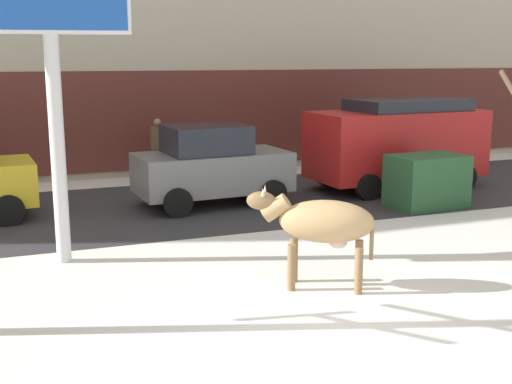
{
  "coord_description": "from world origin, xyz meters",
  "views": [
    {
      "loc": [
        -3.61,
        -6.51,
        3.4
      ],
      "look_at": [
        0.34,
        3.81,
        1.1
      ],
      "focal_mm": 45.89,
      "sensor_mm": 36.0,
      "label": 1
    }
  ],
  "objects_px": {
    "cow_tan": "(322,223)",
    "car_red_van": "(398,141)",
    "car_grey_hatchback": "(211,165)",
    "dumpster": "(427,181)",
    "pedestrian_near_billboard": "(158,149)"
  },
  "relations": [
    {
      "from": "dumpster",
      "to": "car_grey_hatchback",
      "type": "bearing_deg",
      "value": 156.47
    },
    {
      "from": "cow_tan",
      "to": "car_grey_hatchback",
      "type": "distance_m",
      "value": 5.95
    },
    {
      "from": "car_red_van",
      "to": "dumpster",
      "type": "xyz_separation_m",
      "value": [
        -0.59,
        -2.16,
        -0.64
      ]
    },
    {
      "from": "car_grey_hatchback",
      "to": "pedestrian_near_billboard",
      "type": "bearing_deg",
      "value": 98.32
    },
    {
      "from": "car_grey_hatchback",
      "to": "dumpster",
      "type": "relative_size",
      "value": 2.12
    },
    {
      "from": "cow_tan",
      "to": "car_red_van",
      "type": "xyz_separation_m",
      "value": [
        5.27,
        6.13,
        0.25
      ]
    },
    {
      "from": "car_red_van",
      "to": "pedestrian_near_billboard",
      "type": "xyz_separation_m",
      "value": [
        -5.63,
        3.18,
        -0.36
      ]
    },
    {
      "from": "car_grey_hatchback",
      "to": "car_red_van",
      "type": "bearing_deg",
      "value": 2.07
    },
    {
      "from": "cow_tan",
      "to": "pedestrian_near_billboard",
      "type": "bearing_deg",
      "value": 92.2
    },
    {
      "from": "cow_tan",
      "to": "dumpster",
      "type": "bearing_deg",
      "value": 40.29
    },
    {
      "from": "pedestrian_near_billboard",
      "to": "car_grey_hatchback",
      "type": "bearing_deg",
      "value": -81.68
    },
    {
      "from": "pedestrian_near_billboard",
      "to": "dumpster",
      "type": "height_order",
      "value": "pedestrian_near_billboard"
    },
    {
      "from": "car_grey_hatchback",
      "to": "pedestrian_near_billboard",
      "type": "height_order",
      "value": "car_grey_hatchback"
    },
    {
      "from": "car_red_van",
      "to": "cow_tan",
      "type": "bearing_deg",
      "value": -130.69
    },
    {
      "from": "dumpster",
      "to": "cow_tan",
      "type": "bearing_deg",
      "value": -139.71
    }
  ]
}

